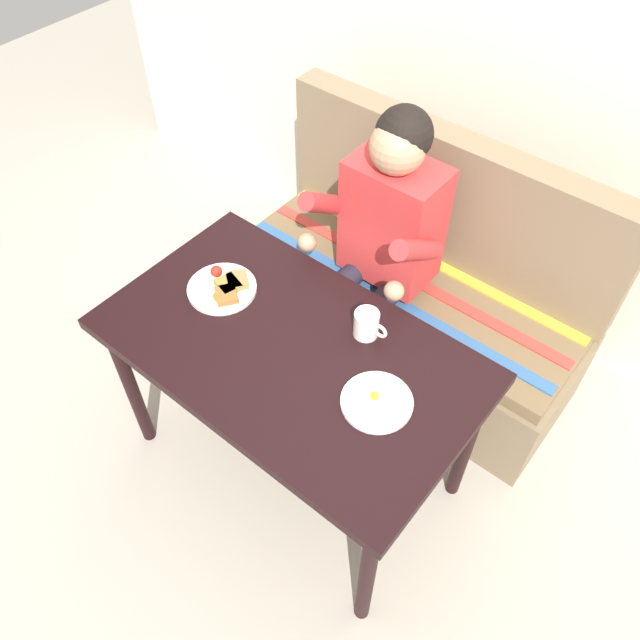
{
  "coord_description": "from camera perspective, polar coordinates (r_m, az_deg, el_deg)",
  "views": [
    {
      "loc": [
        0.85,
        -0.89,
        2.28
      ],
      "look_at": [
        0.0,
        0.15,
        0.72
      ],
      "focal_mm": 35.77,
      "sensor_mm": 36.0,
      "label": 1
    }
  ],
  "objects": [
    {
      "name": "plate_eggs",
      "position": [
        1.85,
        5.02,
        -7.36
      ],
      "size": [
        0.21,
        0.21,
        0.04
      ],
      "color": "white",
      "rests_on": "table"
    },
    {
      "name": "back_wall",
      "position": [
        2.52,
        17.93,
        24.24
      ],
      "size": [
        4.4,
        0.1,
        2.6
      ],
      "primitive_type": "cube",
      "color": "silver",
      "rests_on": "ground"
    },
    {
      "name": "table",
      "position": [
        2.04,
        -2.67,
        -3.79
      ],
      "size": [
        1.2,
        0.7,
        0.73
      ],
      "color": "black",
      "rests_on": "ground"
    },
    {
      "name": "person",
      "position": [
        2.33,
        5.49,
        7.57
      ],
      "size": [
        0.45,
        0.61,
        1.21
      ],
      "color": "red",
      "rests_on": "ground"
    },
    {
      "name": "coffee_mug",
      "position": [
        1.98,
        4.22,
        -0.34
      ],
      "size": [
        0.12,
        0.08,
        0.09
      ],
      "color": "white",
      "rests_on": "table"
    },
    {
      "name": "ground_plane",
      "position": [
        2.59,
        -2.15,
        -12.47
      ],
      "size": [
        8.0,
        8.0,
        0.0
      ],
      "primitive_type": "plane",
      "color": "#ADA494"
    },
    {
      "name": "plate_breakfast",
      "position": [
        2.15,
        -8.59,
        2.88
      ],
      "size": [
        0.23,
        0.23,
        0.05
      ],
      "color": "white",
      "rests_on": "table"
    },
    {
      "name": "couch",
      "position": [
        2.7,
        8.29,
        2.23
      ],
      "size": [
        1.44,
        0.56,
        1.0
      ],
      "color": "#7D694F",
      "rests_on": "ground"
    }
  ]
}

